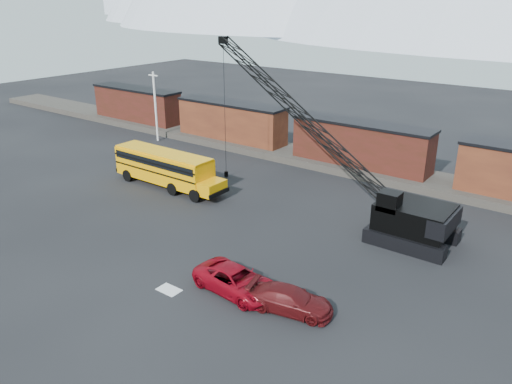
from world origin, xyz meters
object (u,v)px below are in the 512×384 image
Objects in this scene: school_bus at (166,168)px; crawler_crane at (305,119)px; red_pickup at (236,281)px.

school_bus is 0.53× the size of crawler_crane.
red_pickup is at bearing -31.75° from school_bus.
school_bus is 18.45m from red_pickup.
crawler_crane is at bearing 17.72° from school_bus.
crawler_crane is (-3.87, 13.46, 6.34)m from red_pickup.
school_bus is 13.45m from crawler_crane.
crawler_crane is (11.79, 3.77, 5.28)m from school_bus.
school_bus is 2.19× the size of red_pickup.
school_bus is at bearing -162.28° from crawler_crane.
red_pickup is at bearing -73.94° from crawler_crane.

